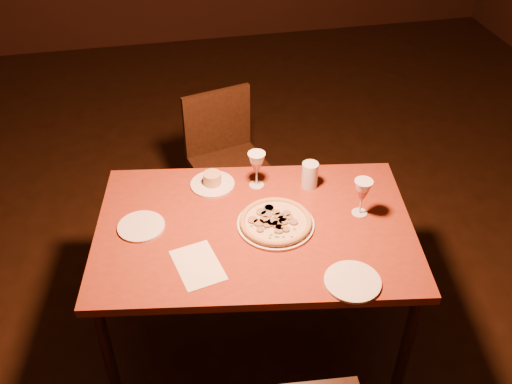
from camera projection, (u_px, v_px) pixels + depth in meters
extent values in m
plane|color=black|center=(264.00, 322.00, 2.82)|extent=(7.00, 7.00, 0.00)
cube|color=maroon|center=(255.00, 229.00, 2.35)|extent=(1.41, 1.03, 0.04)
cylinder|color=black|center=(109.00, 360.00, 2.26)|extent=(0.05, 0.05, 0.66)
cylinder|color=black|center=(132.00, 237.00, 2.83)|extent=(0.05, 0.05, 0.66)
cylinder|color=black|center=(406.00, 349.00, 2.30)|extent=(0.05, 0.05, 0.66)
cylinder|color=black|center=(369.00, 229.00, 2.87)|extent=(0.05, 0.05, 0.66)
cube|color=black|center=(231.00, 168.00, 3.14)|extent=(0.47, 0.47, 0.04)
cube|color=black|center=(217.00, 121.00, 3.14)|extent=(0.38, 0.12, 0.37)
cylinder|color=black|center=(218.00, 223.00, 3.11)|extent=(0.03, 0.03, 0.40)
cylinder|color=black|center=(197.00, 191.00, 3.33)|extent=(0.03, 0.03, 0.40)
cylinder|color=black|center=(269.00, 207.00, 3.21)|extent=(0.03, 0.03, 0.40)
cylinder|color=black|center=(246.00, 177.00, 3.44)|extent=(0.03, 0.03, 0.40)
cylinder|color=white|center=(276.00, 224.00, 2.34)|extent=(0.32, 0.32, 0.01)
cylinder|color=beige|center=(276.00, 222.00, 2.33)|extent=(0.29, 0.29, 0.01)
torus|color=tan|center=(276.00, 221.00, 2.33)|extent=(0.30, 0.30, 0.02)
cylinder|color=white|center=(213.00, 184.00, 2.55)|extent=(0.20, 0.20, 0.01)
cylinder|color=tan|center=(212.00, 178.00, 2.53)|extent=(0.08, 0.08, 0.05)
cylinder|color=silver|center=(310.00, 175.00, 2.51)|extent=(0.07, 0.07, 0.12)
cylinder|color=white|center=(141.00, 226.00, 2.33)|extent=(0.19, 0.19, 0.01)
cylinder|color=white|center=(353.00, 281.00, 2.09)|extent=(0.21, 0.21, 0.01)
cube|color=white|center=(198.00, 265.00, 2.16)|extent=(0.21, 0.26, 0.00)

